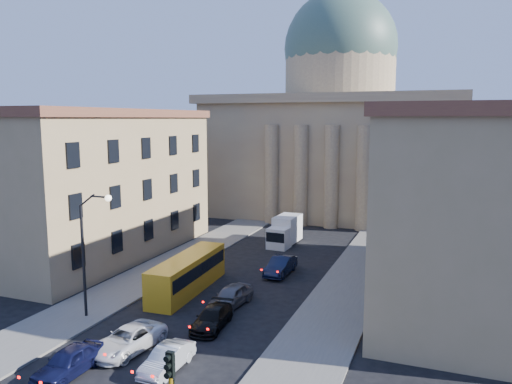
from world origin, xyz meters
TOP-DOWN VIEW (x-y plane):
  - sidewalk_left at (-8.50, 18.00)m, footprint 5.00×60.00m
  - sidewalk_right at (8.50, 18.00)m, footprint 5.00×60.00m
  - church at (0.00, 55.47)m, footprint 68.02×28.76m
  - building_left at (-17.00, 22.00)m, footprint 11.60×26.60m
  - building_right at (17.00, 22.00)m, footprint 11.60×26.60m
  - street_lamp at (-6.97, 8.00)m, footprint 2.62×0.44m
  - car_left_near at (-3.03, 1.25)m, footprint 1.84×4.48m
  - car_right_near at (1.68, 3.60)m, footprint 1.49×4.08m
  - car_left_mid at (-1.72, 4.79)m, footprint 3.03×5.41m
  - car_right_mid at (1.47, 9.64)m, footprint 2.25×4.69m
  - car_right_far at (1.07, 13.66)m, footprint 2.27×4.68m
  - car_right_distant at (2.12, 22.18)m, footprint 1.80×4.83m
  - city_bus at (-3.50, 15.40)m, footprint 2.78×10.16m
  - box_truck at (-0.80, 32.50)m, footprint 2.50×5.73m

SIDE VIEW (x-z plane):
  - sidewalk_left at x=-8.50m, z-range 0.00..0.15m
  - sidewalk_right at x=8.50m, z-range 0.00..0.15m
  - car_right_mid at x=1.47m, z-range 0.00..1.32m
  - car_right_near at x=1.68m, z-range 0.00..1.34m
  - car_left_mid at x=-1.72m, z-range 0.00..1.43m
  - car_left_near at x=-3.03m, z-range 0.00..1.52m
  - car_right_far at x=1.07m, z-range 0.00..1.54m
  - car_right_distant at x=2.12m, z-range 0.00..1.58m
  - box_truck at x=-0.80m, z-range -0.08..3.00m
  - city_bus at x=-3.50m, z-range 0.11..2.94m
  - street_lamp at x=-6.97m, z-range 0.87..9.70m
  - building_left at x=-17.00m, z-range 0.07..14.77m
  - building_right at x=17.00m, z-range 0.07..14.77m
  - church at x=0.00m, z-range -6.42..30.18m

